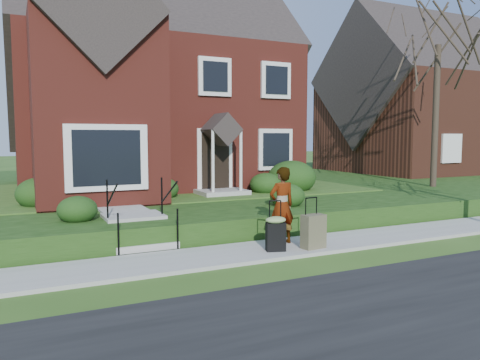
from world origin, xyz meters
TOP-DOWN VIEW (x-y plane):
  - ground at (0.00, 0.00)m, footprint 120.00×120.00m
  - street at (0.00, -5.00)m, footprint 60.00×6.00m
  - sidewalk at (0.00, 0.00)m, footprint 60.00×1.60m
  - terrace at (4.00, 10.90)m, footprint 44.00×20.00m
  - walkway at (-2.50, 5.00)m, footprint 1.20×6.00m
  - main_house at (-0.21, 9.61)m, footprint 10.40×10.20m
  - neighbour_house at (16.00, 11.00)m, footprint 9.40×8.00m
  - front_steps at (-2.50, 1.84)m, footprint 1.40×2.02m
  - foundation_shrubs at (1.14, 4.99)m, footprint 10.01×4.48m
  - woman at (0.50, 0.30)m, footprint 0.67×0.46m
  - suitcase_black at (0.01, -0.28)m, footprint 0.55×0.49m
  - suitcase_olive at (0.90, -0.42)m, footprint 0.55×0.35m
  - tree_gap at (9.82, 4.27)m, footprint 6.01×6.01m

SIDE VIEW (x-z plane):
  - ground at x=0.00m, z-range 0.00..0.00m
  - street at x=0.00m, z-range 0.00..0.01m
  - sidewalk at x=0.00m, z-range 0.00..0.08m
  - terrace at x=4.00m, z-range 0.00..0.60m
  - suitcase_olive at x=0.90m, z-range -0.11..1.03m
  - front_steps at x=-2.50m, z-range -0.28..1.22m
  - suitcase_black at x=0.01m, z-range -0.04..1.07m
  - walkway at x=-2.50m, z-range 0.60..0.66m
  - woman at x=0.50m, z-range 0.08..1.87m
  - foundation_shrubs at x=1.14m, z-range 0.48..1.71m
  - neighbour_house at x=16.00m, z-range 0.65..9.85m
  - main_house at x=-0.21m, z-range 0.56..9.96m
  - tree_gap at x=9.82m, z-range 2.31..10.90m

